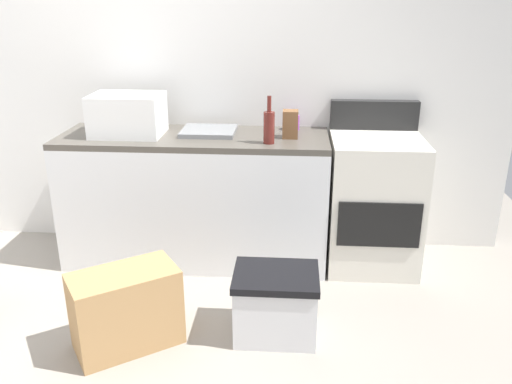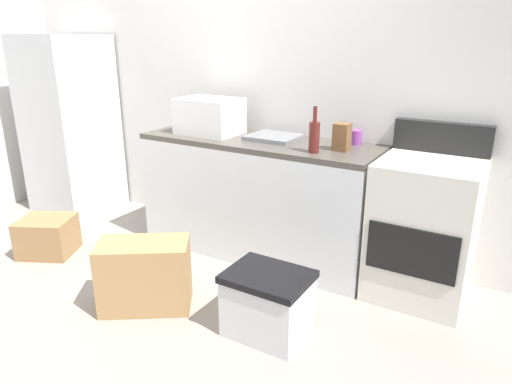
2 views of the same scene
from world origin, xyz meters
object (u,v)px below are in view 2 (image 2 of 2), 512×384
Objects in this scene: refrigerator at (70,125)px; coffee_mug at (356,137)px; knife_block at (342,137)px; storage_bin at (268,303)px; microwave at (209,116)px; cardboard_box_large at (47,236)px; cardboard_box_medium at (145,275)px; stove_oven at (424,227)px; wine_bottle at (314,136)px.

refrigerator is 16.32× the size of coffee_mug.
knife_block reaches higher than storage_bin.
coffee_mug is 0.22m from knife_block.
knife_block is 1.19m from storage_bin.
microwave reaches higher than coffee_mug.
cardboard_box_medium reaches higher than cardboard_box_large.
microwave is at bearing 42.55° from cardboard_box_large.
coffee_mug is at bearing 160.30° from stove_oven.
coffee_mug is (1.10, 0.22, -0.09)m from microwave.
wine_bottle is 0.78× the size of cardboard_box_large.
knife_block is 0.39× the size of storage_bin.
microwave is 0.84× the size of cardboard_box_medium.
stove_oven is 0.91m from wine_bottle.
coffee_mug reaches higher than storage_bin.
cardboard_box_medium is at bearing -7.69° from cardboard_box_large.
microwave is at bearing 139.36° from storage_bin.
knife_block is at bearing 48.49° from wine_bottle.
knife_block is 0.33× the size of cardboard_box_medium.
knife_block is (0.13, 0.15, -0.02)m from wine_bottle.
stove_oven reaches higher than knife_block.
storage_bin is at bearing -0.22° from cardboard_box_large.
coffee_mug is 0.18× the size of cardboard_box_medium.
storage_bin is at bearing -40.64° from microwave.
knife_block reaches higher than coffee_mug.
refrigerator is at bearing 128.58° from cardboard_box_large.
cardboard_box_large is at bearing -161.08° from stove_oven.
refrigerator is at bearing -179.03° from stove_oven.
wine_bottle reaches higher than cardboard_box_medium.
refrigerator is 3.55× the size of storage_bin.
microwave is (-1.65, -0.02, 0.57)m from stove_oven.
knife_block is 1.54m from cardboard_box_medium.
stove_oven is 11.00× the size of coffee_mug.
refrigerator is 1.48× the size of stove_oven.
stove_oven is at bearing 55.07° from storage_bin.
microwave reaches higher than knife_block.
knife_block is at bearing 86.56° from storage_bin.
refrigerator is 2.19m from cardboard_box_medium.
stove_oven is at bearing 0.97° from refrigerator.
refrigerator reaches higher than coffee_mug.
stove_oven is 1.78m from cardboard_box_medium.
knife_block is at bearing -177.91° from stove_oven.
microwave is 4.60× the size of coffee_mug.
microwave is 1.57m from cardboard_box_large.
storage_bin is at bearing -83.82° from wine_bottle.
knife_block is at bearing -95.59° from coffee_mug.
coffee_mug is 0.22× the size of storage_bin.
coffee_mug is at bearing 28.02° from cardboard_box_large.
knife_block is at bearing -0.06° from microwave.
cardboard_box_large is 1.97m from storage_bin.
cardboard_box_medium is (-1.42, -1.05, -0.25)m from stove_oven.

